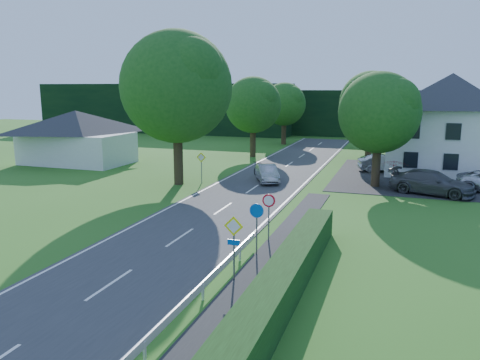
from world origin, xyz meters
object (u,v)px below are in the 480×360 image
at_px(moving_car, 267,173).
at_px(motorcycle, 260,167).
at_px(streetlight, 374,126).
at_px(parked_car_grey, 432,183).
at_px(parasol, 394,172).
at_px(parked_car_silver_a, 384,163).

relative_size(moving_car, motorcycle, 1.89).
xyz_separation_m(streetlight, parked_car_grey, (4.32, -3.50, -3.60)).
xyz_separation_m(parked_car_grey, parasol, (-2.62, 3.00, 0.09)).
xyz_separation_m(parked_car_silver_a, parasol, (0.86, -5.24, 0.16)).
bearing_deg(parked_car_grey, parked_car_silver_a, 41.12).
bearing_deg(streetlight, motorcycle, 179.41).
bearing_deg(streetlight, parked_car_grey, -39.02).
distance_m(moving_car, parked_car_grey, 12.09).
bearing_deg(parked_car_grey, motorcycle, 93.39).
height_order(motorcycle, parked_car_grey, parked_car_grey).
bearing_deg(parasol, streetlight, 163.61).
bearing_deg(parked_car_silver_a, motorcycle, 99.58).
distance_m(parked_car_grey, parasol, 3.98).
xyz_separation_m(motorcycle, parasol, (10.96, -0.60, 0.35)).
xyz_separation_m(moving_car, parked_car_silver_a, (8.60, 7.77, 0.08)).
relative_size(moving_car, parasol, 2.01).
distance_m(streetlight, parasol, 3.93).
relative_size(streetlight, motorcycle, 3.71).
bearing_deg(motorcycle, parked_car_silver_a, 36.77).
bearing_deg(motorcycle, parked_car_grey, -2.75).
xyz_separation_m(motorcycle, parked_car_silver_a, (10.10, 4.64, 0.18)).
distance_m(streetlight, motorcycle, 10.03).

